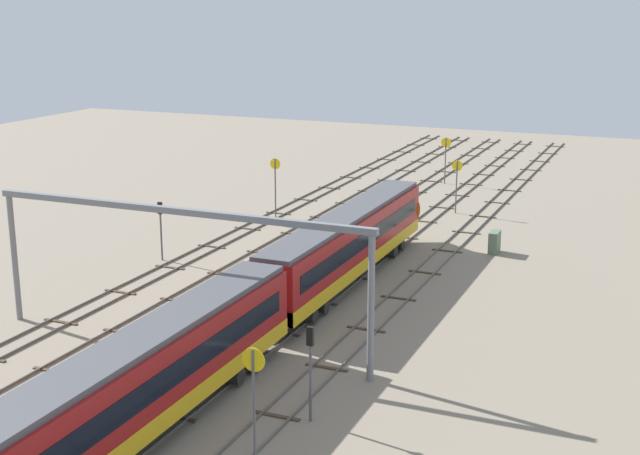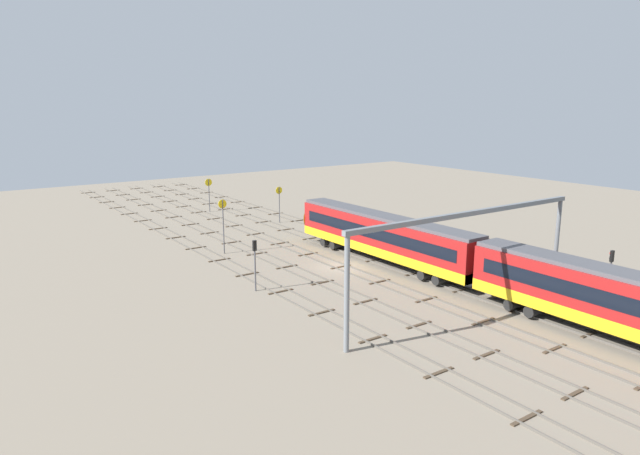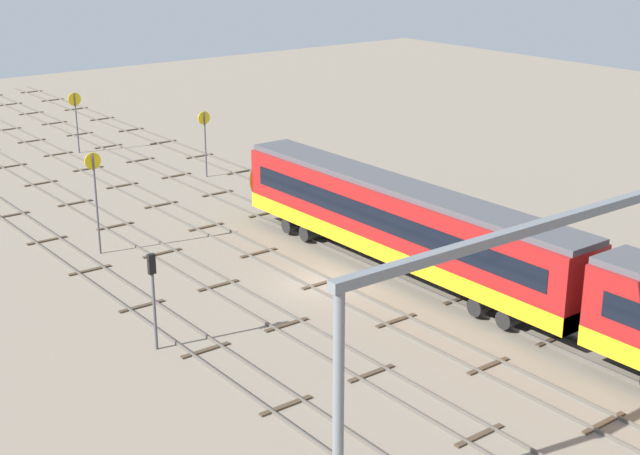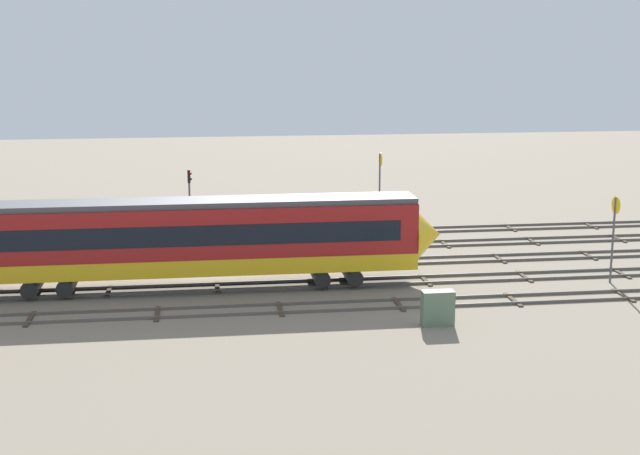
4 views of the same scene
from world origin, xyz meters
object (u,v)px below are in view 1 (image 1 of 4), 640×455
overhead_gantry (175,238)px  relay_cabinet (494,242)px  speed_sign_distant_end (254,396)px  signal_light_trackside_departure (161,222)px  speed_sign_near_foreground (457,179)px  speed_sign_far_trackside (275,182)px  speed_sign_mid_trackside (446,153)px  train (148,382)px  signal_light_trackside_approach (310,360)px

overhead_gantry → relay_cabinet: 29.29m
overhead_gantry → speed_sign_distant_end: bearing=-136.6°
signal_light_trackside_departure → speed_sign_near_foreground: bearing=-35.1°
speed_sign_distant_end → speed_sign_far_trackside: bearing=24.7°
speed_sign_far_trackside → speed_sign_distant_end: size_ratio=1.01×
speed_sign_mid_trackside → train: bearing=-177.4°
overhead_gantry → speed_sign_mid_trackside: (50.36, -1.66, -3.05)m
speed_sign_distant_end → speed_sign_mid_trackside: bearing=8.2°
speed_sign_mid_trackside → relay_cabinet: speed_sign_mid_trackside is taller
overhead_gantry → speed_sign_near_foreground: (37.65, -6.15, -3.16)m
overhead_gantry → speed_sign_distant_end: 15.55m
speed_sign_near_foreground → speed_sign_distant_end: (-48.81, -4.38, 0.60)m
speed_sign_far_trackside → speed_sign_near_foreground: bearing=-51.6°
speed_sign_distant_end → relay_cabinet: (37.18, -1.71, -2.99)m
speed_sign_far_trackside → relay_cabinet: 19.60m
signal_light_trackside_departure → relay_cabinet: signal_light_trackside_departure is taller
speed_sign_mid_trackside → signal_light_trackside_approach: 56.40m
train → signal_light_trackside_approach: (4.21, -6.02, 0.40)m
signal_light_trackside_approach → signal_light_trackside_departure: 28.55m
signal_light_trackside_approach → speed_sign_far_trackside: bearing=28.4°
overhead_gantry → speed_sign_far_trackside: (27.14, 7.11, -2.59)m
speed_sign_mid_trackside → relay_cabinet: bearing=-156.5°
speed_sign_far_trackside → signal_light_trackside_approach: 36.93m
speed_sign_near_foreground → relay_cabinet: size_ratio=2.90×
train → signal_light_trackside_departure: 27.99m
speed_sign_mid_trackside → signal_light_trackside_approach: bearing=-171.0°
speed_sign_far_trackside → signal_light_trackside_approach: speed_sign_far_trackside is taller
overhead_gantry → speed_sign_far_trackside: bearing=14.7°
speed_sign_near_foreground → speed_sign_distant_end: size_ratio=0.84×
speed_sign_far_trackside → speed_sign_distant_end: (-38.29, -17.64, 0.03)m
train → speed_sign_far_trackside: (36.70, 11.52, 1.15)m
speed_sign_distant_end → signal_light_trackside_departure: (25.37, 20.88, -0.90)m
speed_sign_distant_end → signal_light_trackside_approach: size_ratio=1.25×
speed_sign_near_foreground → speed_sign_mid_trackside: size_ratio=0.99×
speed_sign_near_foreground → signal_light_trackside_departure: size_ratio=1.09×
overhead_gantry → signal_light_trackside_approach: overhead_gantry is taller
signal_light_trackside_approach → speed_sign_mid_trackside: bearing=9.0°
speed_sign_distant_end → speed_sign_near_foreground: bearing=5.1°
overhead_gantry → signal_light_trackside_approach: size_ratio=5.02×
speed_sign_far_trackside → signal_light_trackside_departure: 13.35m
speed_sign_near_foreground → speed_sign_far_trackside: (-10.52, 13.26, 0.57)m
train → speed_sign_far_trackside: speed_sign_far_trackside is taller
signal_light_trackside_departure → speed_sign_mid_trackside: bearing=-18.4°
train → speed_sign_far_trackside: bearing=17.4°
speed_sign_near_foreground → speed_sign_distant_end: speed_sign_distant_end is taller
signal_light_trackside_departure → relay_cabinet: 25.57m
speed_sign_near_foreground → signal_light_trackside_approach: 43.22m
speed_sign_near_foreground → signal_light_trackside_departure: 28.66m
speed_sign_mid_trackside → speed_sign_distant_end: bearing=-171.8°
speed_sign_mid_trackside → speed_sign_distant_end: (-61.52, -8.87, 0.50)m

